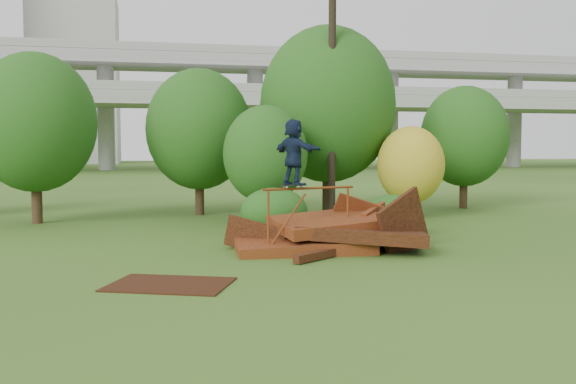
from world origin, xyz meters
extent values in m
plane|color=#2D5116|center=(0.00, 0.00, 0.00)|extent=(240.00, 240.00, 0.00)
cube|color=#46190C|center=(-0.28, 2.56, 0.18)|extent=(3.63, 2.35, 0.59)
cube|color=black|center=(1.22, 2.26, 0.42)|extent=(3.83, 3.07, 0.65)
cube|color=#46190C|center=(0.52, 2.76, 0.70)|extent=(3.25, 2.43, 0.62)
cube|color=black|center=(2.32, 2.06, 0.65)|extent=(1.89, 1.14, 2.05)
cube|color=#46190C|center=(1.52, 3.56, 0.55)|extent=(1.91, 0.55, 1.84)
cube|color=black|center=(-1.48, 2.96, 0.35)|extent=(1.59, 1.00, 1.15)
cube|color=black|center=(0.02, 1.36, 0.12)|extent=(1.97, 1.57, 0.19)
cube|color=#46190C|center=(1.92, 3.26, 0.95)|extent=(1.14, 1.33, 0.39)
cylinder|color=maroon|center=(-1.29, 2.08, 0.83)|extent=(0.06, 0.06, 1.66)
cylinder|color=maroon|center=(1.00, 2.74, 0.83)|extent=(0.06, 0.06, 1.66)
cylinder|color=maroon|center=(-0.14, 2.41, 1.66)|extent=(2.60, 0.80, 0.06)
cube|color=black|center=(-0.59, 2.28, 1.75)|extent=(0.72, 0.37, 0.02)
cylinder|color=beige|center=(-0.80, 2.14, 1.72)|extent=(0.06, 0.04, 0.05)
cylinder|color=beige|center=(-0.85, 2.29, 1.72)|extent=(0.06, 0.04, 0.05)
cylinder|color=beige|center=(-0.33, 2.28, 1.72)|extent=(0.06, 0.04, 0.05)
cylinder|color=beige|center=(-0.37, 2.42, 1.72)|extent=(0.06, 0.04, 0.05)
imported|color=#141F3A|center=(-0.59, 2.28, 2.60)|extent=(1.20, 1.60, 1.68)
cube|color=black|center=(-3.83, -0.92, 0.01)|extent=(2.78, 2.41, 0.03)
cylinder|color=black|center=(-8.11, 10.56, 0.99)|extent=(0.37, 0.37, 1.98)
ellipsoid|color=#124311|center=(-8.11, 10.56, 3.60)|extent=(4.31, 4.31, 4.95)
cylinder|color=black|center=(-2.20, 12.30, 0.93)|extent=(0.36, 0.36, 1.86)
ellipsoid|color=#124311|center=(-2.20, 12.30, 3.44)|extent=(4.21, 4.21, 4.85)
cylinder|color=black|center=(-0.19, 8.49, 0.68)|extent=(0.32, 0.32, 1.37)
ellipsoid|color=#124311|center=(-0.19, 8.49, 2.48)|extent=(2.97, 2.97, 3.42)
cylinder|color=black|center=(2.89, 11.38, 1.20)|extent=(0.40, 0.40, 2.39)
ellipsoid|color=#124311|center=(2.89, 11.38, 4.44)|extent=(5.46, 5.46, 6.28)
cylinder|color=black|center=(5.51, 9.09, 0.55)|extent=(0.29, 0.29, 1.10)
ellipsoid|color=#A58C19|center=(5.51, 9.09, 2.05)|extent=(2.55, 2.55, 2.93)
cylinder|color=black|center=(9.49, 12.48, 0.88)|extent=(0.35, 0.35, 1.76)
ellipsoid|color=#124311|center=(9.49, 12.48, 3.21)|extent=(3.86, 3.86, 4.44)
ellipsoid|color=#124311|center=(-0.39, 5.90, 0.73)|extent=(2.11, 1.95, 1.46)
ellipsoid|color=#124311|center=(2.96, 4.57, 0.65)|extent=(1.82, 1.67, 1.29)
cylinder|color=black|center=(2.49, 9.39, 5.06)|extent=(0.28, 0.28, 10.13)
cube|color=gray|center=(0.00, 60.00, 8.00)|extent=(160.00, 9.00, 1.40)
cube|color=gray|center=(0.00, 66.00, 13.00)|extent=(160.00, 9.00, 1.40)
cylinder|color=gray|center=(-18.00, 60.00, 4.00)|extent=(2.20, 2.20, 8.00)
cylinder|color=gray|center=(0.00, 60.00, 4.00)|extent=(2.20, 2.20, 8.00)
cylinder|color=gray|center=(18.00, 60.00, 4.00)|extent=(2.20, 2.20, 8.00)
cube|color=#9E9E99|center=(-16.00, 102.00, 14.00)|extent=(14.00, 14.00, 28.00)
camera|label=1|loc=(-4.22, -13.62, 2.72)|focal=40.00mm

